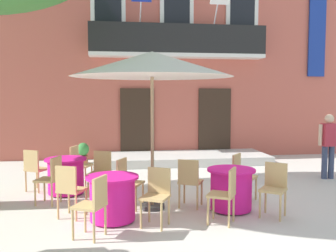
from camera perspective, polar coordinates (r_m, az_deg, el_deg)
name	(u,v)px	position (r m, az deg, el deg)	size (l,w,h in m)	color
ground_plane	(195,197)	(7.86, 4.11, -10.67)	(120.00, 120.00, 0.00)	beige
building_facade	(168,51)	(14.63, 0.00, 11.20)	(13.00, 5.09, 7.50)	#BC5B4C
entrance_step_platform	(181,158)	(11.80, 2.01, -4.88)	(5.30, 1.90, 0.25)	silver
cafe_table_near_tree	(113,198)	(6.39, -8.34, -10.65)	(0.86, 0.86, 0.76)	#DB1984
cafe_chair_near_tree_0	(94,202)	(5.68, -11.11, -11.20)	(0.54, 0.54, 0.91)	tan
cafe_chair_near_tree_1	(157,192)	(6.12, -1.69, -9.96)	(0.54, 0.54, 0.91)	tan
cafe_chair_near_tree_2	(127,180)	(7.05, -6.19, -8.04)	(0.53, 0.53, 0.91)	tan
cafe_chair_near_tree_3	(70,188)	(6.64, -14.58, -8.95)	(0.53, 0.53, 0.91)	tan
cafe_table_middle	(231,189)	(7.00, 9.46, -9.32)	(0.86, 0.86, 0.76)	#DB1984
cafe_chair_middle_0	(226,192)	(6.24, 8.69, -9.73)	(0.55, 0.55, 0.91)	tan
cafe_chair_middle_1	(274,186)	(6.82, 15.68, -8.61)	(0.56, 0.56, 0.91)	tan
cafe_chair_middle_2	(241,174)	(7.68, 10.98, -7.04)	(0.56, 0.56, 0.91)	tan
cafe_chair_middle_3	(190,179)	(7.04, 3.28, -8.03)	(0.54, 0.54, 0.91)	tan
cafe_table_front	(66,176)	(8.29, -15.10, -7.21)	(0.86, 0.86, 0.76)	#DB1984
cafe_chair_front_0	(51,177)	(7.58, -17.14, -7.32)	(0.51, 0.51, 0.91)	tan
cafe_chair_front_1	(101,170)	(8.02, -10.09, -6.53)	(0.52, 0.52, 0.91)	tan
cafe_chair_front_2	(78,163)	(8.96, -13.31, -5.41)	(0.52, 0.52, 0.91)	tan
cafe_chair_front_3	(35,167)	(8.68, -19.40, -5.87)	(0.55, 0.55, 0.91)	tan
cafe_umbrella	(152,65)	(6.83, -2.41, 9.16)	(2.90, 2.90, 2.85)	#997A56
ground_planter_left	(83,152)	(11.88, -12.64, -3.81)	(0.36, 0.36, 0.63)	#995638
pedestrian_near_entrance	(328,142)	(10.20, 22.98, -2.30)	(0.53, 0.26, 1.61)	#384260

